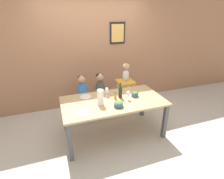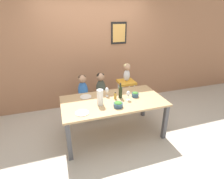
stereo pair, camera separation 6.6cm
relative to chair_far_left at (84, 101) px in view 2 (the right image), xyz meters
The scene contains 18 objects.
ground_plane 0.96m from the chair_far_left, 60.79° to the right, with size 14.00×14.00×0.00m, color #BCB2A3.
wall_back 1.23m from the chair_far_left, 57.03° to the left, with size 10.00×0.09×2.70m.
dining_table 0.90m from the chair_far_left, 60.79° to the right, with size 1.83×0.95×0.73m.
chair_far_left is the anchor object (origin of this frame).
chair_far_center 0.39m from the chair_far_left, ahead, with size 0.43×0.43×0.47m.
chair_right_highchair 1.01m from the chair_far_left, ahead, with size 0.37×0.37×0.75m.
person_child_left 0.36m from the chair_far_left, 90.00° to the left, with size 0.21×0.18×0.54m.
person_child_center 0.54m from the chair_far_left, ahead, with size 0.21×0.18×0.54m.
person_baby_right 1.16m from the chair_far_left, ahead, with size 0.15×0.16×0.40m.
wine_bottle 1.01m from the chair_far_left, 50.03° to the right, with size 0.07×0.07×0.28m.
paper_towel_roll 0.97m from the chair_far_left, 79.04° to the right, with size 0.11×0.11×0.27m.
wine_glass_near 1.16m from the chair_far_left, 50.62° to the right, with size 0.07×0.07×0.17m.
wine_glass_far 0.80m from the chair_far_left, 56.64° to the right, with size 0.07×0.07×0.17m.
salad_bowl_large 1.16m from the chair_far_left, 67.14° to the right, with size 0.16×0.16×0.09m.
salad_bowl_small 1.20m from the chair_far_left, 40.89° to the right, with size 0.13×0.13×0.09m.
dinner_plate_front_left 1.10m from the chair_far_left, 99.90° to the right, with size 0.21×0.21×0.01m.
dinner_plate_back_left 0.58m from the chair_far_left, 92.60° to the right, with size 0.21×0.21×0.01m.
condiment_bottle_hot_sauce 0.95m from the chair_far_left, 56.51° to the right, with size 0.05×0.05×0.14m.
Camera 2 is at (-0.89, -2.65, 2.16)m, focal length 28.00 mm.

